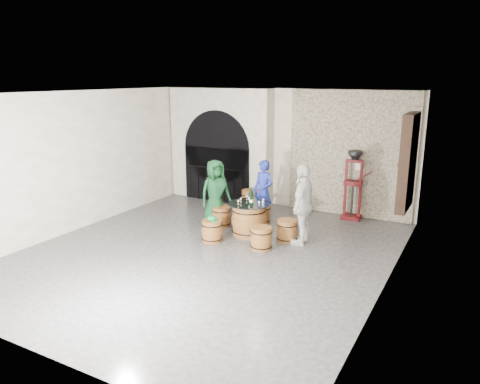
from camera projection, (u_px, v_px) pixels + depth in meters
The scene contains 31 objects.
ground at pixel (208, 253), 9.30m from camera, with size 8.00×8.00×0.00m, color #2A2A2C.
wall_back at pixel (286, 149), 12.31m from camera, with size 8.00×8.00×0.00m, color silver.
wall_front at pixel (28, 239), 5.50m from camera, with size 8.00×8.00×0.00m, color silver.
wall_left at pixel (79, 161), 10.52m from camera, with size 8.00×8.00×0.00m, color silver.
wall_right at pixel (390, 199), 7.29m from camera, with size 8.00×8.00×0.00m, color silver.
ceiling at pixel (205, 93), 8.51m from camera, with size 8.00×8.00×0.00m, color beige.
stone_facing_panel at pixel (351, 154), 11.43m from camera, with size 3.20×0.12×3.18m, color #A29681.
arched_opening at pixel (221, 146), 12.97m from camera, with size 3.10×0.60×3.19m.
shuttered_window at pixel (407, 162), 9.34m from camera, with size 0.23×1.10×2.00m.
barrel_table at pixel (249, 219), 10.27m from camera, with size 0.96×0.96×0.75m.
barrel_stool_left at pixel (221, 216), 10.93m from camera, with size 0.47×0.47×0.48m.
barrel_stool_far at pixel (261, 214), 11.14m from camera, with size 0.47×0.47×0.48m.
barrel_stool_right at pixel (287, 231), 9.91m from camera, with size 0.47×0.47×0.48m.
barrel_stool_near_right at pixel (261, 238), 9.45m from camera, with size 0.47×0.47×0.48m.
barrel_stool_near_left at pixel (212, 231), 9.89m from camera, with size 0.47×0.47×0.48m.
green_cap at pixel (212, 218), 9.82m from camera, with size 0.24×0.20×0.11m.
person_green at pixel (216, 192), 10.92m from camera, with size 0.78×0.51×1.59m, color #113D1E.
person_blue at pixel (263, 191), 11.14m from camera, with size 0.56×0.37×1.54m, color #1C2B9C.
person_white at pixel (303, 205), 9.60m from camera, with size 1.02×0.43×1.75m, color silver.
wine_bottle_left at pixel (250, 197), 10.21m from camera, with size 0.08×0.08×0.32m.
wine_bottle_center at pixel (251, 200), 9.99m from camera, with size 0.08×0.08×0.32m.
wine_bottle_right at pixel (251, 195), 10.34m from camera, with size 0.08×0.08×0.32m.
tasting_glass_a at pixel (238, 202), 10.09m from camera, with size 0.05×0.05×0.10m, color orange, non-canonical shape.
tasting_glass_b at pixel (263, 203), 10.01m from camera, with size 0.05×0.05×0.10m, color orange, non-canonical shape.
tasting_glass_c at pixel (247, 197), 10.48m from camera, with size 0.05×0.05×0.10m, color orange, non-canonical shape.
tasting_glass_d at pixel (263, 201), 10.19m from camera, with size 0.05×0.05×0.10m, color orange, non-canonical shape.
tasting_glass_e at pixel (259, 203), 9.99m from camera, with size 0.05×0.05×0.10m, color orange, non-canonical shape.
tasting_glass_f at pixel (241, 200), 10.27m from camera, with size 0.05×0.05×0.10m, color orange, non-canonical shape.
side_barrel at pixel (250, 201), 11.99m from camera, with size 0.46×0.46×0.61m.
corking_press at pixel (353, 180), 11.27m from camera, with size 0.72×0.41×1.73m.
control_box at pixel (359, 165), 11.31m from camera, with size 0.18×0.10×0.22m, color silver.
Camera 1 is at (4.73, -7.33, 3.52)m, focal length 34.00 mm.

